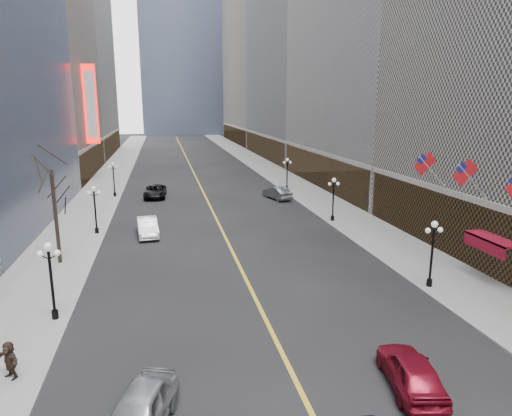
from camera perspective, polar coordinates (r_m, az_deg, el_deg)
name	(u,v)px	position (r m, az deg, el deg)	size (l,w,h in m)	color
sidewalk_east	(294,185)	(69.62, 4.75, 2.91)	(6.00, 230.00, 0.15)	gray
sidewalk_west	(101,192)	(67.41, -18.76, 1.93)	(6.00, 230.00, 0.15)	gray
lane_line	(196,178)	(76.92, -7.47, 3.75)	(0.25, 200.00, 0.02)	gold
bldg_east_c	(319,48)	(108.38, 7.89, 19.19)	(26.60, 40.60, 48.80)	gray
bldg_east_d	(274,41)	(150.23, 2.20, 20.19)	(26.60, 46.60, 62.80)	#AB9F8E
streetlamp_east_1	(433,247)	(32.32, 21.20, -4.56)	(1.26, 0.44, 4.52)	black
streetlamp_east_2	(333,195)	(47.92, 9.65, 1.64)	(1.26, 0.44, 4.52)	black
streetlamp_east_3	(287,170)	(64.78, 3.91, 4.70)	(1.26, 0.44, 4.52)	black
streetlamp_west_1	(51,273)	(28.11, -24.28, -7.42)	(1.26, 0.44, 4.52)	black
streetlamp_west_2	(95,205)	(45.19, -19.51, 0.39)	(1.26, 0.44, 4.52)	black
streetlamp_west_3	(114,176)	(62.78, -17.38, 3.88)	(1.26, 0.44, 4.52)	black
flag_4	(467,175)	(34.98, 24.89, 3.77)	(2.87, 0.12, 2.87)	#B2B2B7
flag_5	(427,166)	(39.06, 20.59, 4.99)	(2.87, 0.12, 2.87)	#B2B2B7
awning_c	(490,240)	(34.76, 27.23, -3.63)	(1.40, 4.00, 0.93)	maroon
theatre_marquee	(91,104)	(76.49, -19.96, 12.07)	(2.00, 0.55, 12.00)	red
tree_west_far	(53,185)	(37.14, -24.08, 2.68)	(3.60, 3.60, 7.92)	#2D231C
car_nb_near	(138,413)	(19.14, -14.51, -23.58)	(2.03, 5.04, 1.72)	#9DA0A4
car_nb_mid	(148,227)	(43.97, -13.40, -2.31)	(1.79, 5.12, 1.69)	white
car_nb_far	(155,191)	(61.60, -12.49, 2.04)	(2.73, 5.92, 1.65)	black
car_sb_mid	(411,371)	(21.99, 18.79, -18.74)	(1.95, 4.85, 1.65)	maroon
car_sb_far	(277,193)	(59.27, 2.66, 1.91)	(1.75, 5.02, 1.65)	#52585A
ped_west_far	(9,360)	(23.99, -28.45, -16.34)	(1.61, 0.46, 1.73)	#32231C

